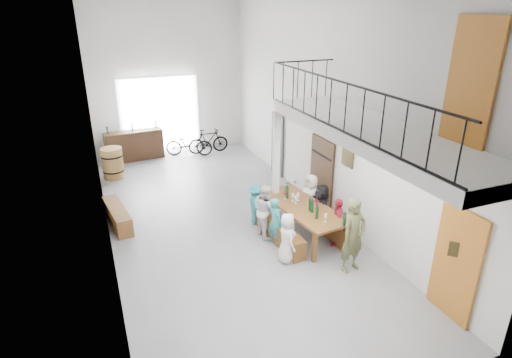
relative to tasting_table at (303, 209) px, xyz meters
name	(u,v)px	position (x,y,z in m)	size (l,w,h in m)	color
floor	(222,221)	(-1.57, 1.42, -0.71)	(12.00, 12.00, 0.00)	slate
room_walls	(217,82)	(-1.57, 1.42, 2.85)	(12.00, 12.00, 12.00)	silver
gateway_portal	(160,117)	(-1.97, 7.36, 0.69)	(2.80, 0.08, 2.80)	white
right_wall_decor	(358,168)	(1.13, -0.45, 1.04)	(0.07, 8.28, 5.07)	#9E5A1A
balcony	(371,135)	(0.41, -1.71, 2.26)	(1.52, 5.62, 4.00)	silver
tasting_table	(303,209)	(0.00, 0.00, 0.00)	(1.32, 2.58, 0.79)	brown
bench_inner	(279,232)	(-0.62, -0.01, -0.47)	(0.33, 2.04, 0.47)	brown
bench_wall	(324,222)	(0.61, -0.02, -0.46)	(0.27, 2.11, 0.49)	brown
tableware	(303,201)	(-0.02, -0.02, 0.23)	(0.57, 1.51, 0.35)	black
side_bench	(117,216)	(-4.07, 2.25, -0.47)	(0.37, 1.69, 0.48)	brown
oak_barrel	(113,163)	(-3.88, 5.56, -0.21)	(0.67, 0.67, 0.99)	olive
serving_counter	(134,145)	(-3.02, 7.07, -0.18)	(1.99, 0.55, 1.05)	#342312
counter_bottles	(132,127)	(-3.02, 7.09, 0.48)	(1.74, 0.25, 0.28)	black
guest_left_a	(287,238)	(-0.82, -0.85, -0.14)	(0.56, 0.36, 1.14)	silver
guest_left_b	(275,221)	(-0.76, -0.08, -0.13)	(0.42, 0.28, 1.16)	teal
guest_left_c	(265,210)	(-0.81, 0.36, -0.04)	(0.64, 0.50, 1.32)	silver
guest_left_d	(255,204)	(-0.82, 0.99, -0.17)	(0.69, 0.40, 1.07)	teal
guest_right_a	(337,222)	(0.57, -0.63, -0.13)	(0.68, 0.28, 1.15)	#A61C2E
guest_right_b	(321,207)	(0.55, 0.11, -0.10)	(1.13, 0.36, 1.21)	black
guest_right_c	(310,198)	(0.58, 0.67, -0.09)	(0.61, 0.39, 1.24)	silver
host_standing	(353,236)	(0.30, -1.64, 0.11)	(0.59, 0.39, 1.62)	#51542F
potted_plant	(291,186)	(0.88, 2.40, -0.51)	(0.36, 0.31, 0.40)	#1D471B
bicycle_near	(189,144)	(-1.12, 6.75, -0.26)	(0.59, 1.69, 0.89)	black
bicycle_far	(208,141)	(-0.38, 6.78, -0.25)	(0.43, 1.52, 0.91)	black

